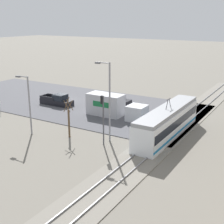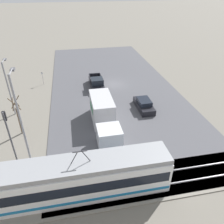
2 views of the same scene
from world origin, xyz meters
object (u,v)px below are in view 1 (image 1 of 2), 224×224
at_px(street_lamp_near_crossing, 108,97).
at_px(street_lamp_mid_block, 28,101).
at_px(pickup_truck, 57,101).
at_px(traffic_light_pole, 103,114).
at_px(sedan_car_0, 117,100).
at_px(street_tree, 69,120).
at_px(box_truck, 113,106).
at_px(light_rail_tram, 167,122).
at_px(no_parking_sign, 0,107).

relative_size(street_lamp_near_crossing, street_lamp_mid_block, 1.27).
relative_size(pickup_truck, traffic_light_pole, 0.99).
bearing_deg(sedan_car_0, street_tree, -170.84).
bearing_deg(box_truck, street_lamp_mid_block, -24.41).
xyz_separation_m(box_truck, street_lamp_near_crossing, (8.35, 4.40, 3.73)).
bearing_deg(pickup_truck, street_lamp_mid_block, 26.36).
bearing_deg(box_truck, traffic_light_pole, 24.92).
distance_m(light_rail_tram, sedan_car_0, 15.85).
distance_m(light_rail_tram, street_lamp_mid_block, 17.14).
bearing_deg(pickup_truck, street_tree, 46.15).
height_order(sedan_car_0, traffic_light_pole, traffic_light_pole).
height_order(pickup_truck, no_parking_sign, no_parking_sign).
bearing_deg(light_rail_tram, box_truck, -108.94).
bearing_deg(pickup_truck, traffic_light_pole, 56.61).
distance_m(pickup_truck, street_lamp_mid_block, 13.92).
distance_m(light_rail_tram, street_lamp_near_crossing, 8.11).
height_order(box_truck, sedan_car_0, box_truck).
height_order(pickup_truck, street_tree, street_tree).
distance_m(street_lamp_near_crossing, street_lamp_mid_block, 10.11).
xyz_separation_m(traffic_light_pole, no_parking_sign, (-1.37, -18.89, -2.32)).
relative_size(box_truck, street_lamp_mid_block, 1.25).
bearing_deg(street_lamp_mid_block, sedan_car_0, 172.48).
distance_m(pickup_truck, no_parking_sign, 9.53).
relative_size(sedan_car_0, street_lamp_mid_block, 0.63).
height_order(sedan_car_0, street_tree, street_tree).
distance_m(pickup_truck, street_lamp_near_crossing, 18.54).
bearing_deg(street_tree, traffic_light_pole, 91.88).
bearing_deg(box_truck, pickup_truck, -93.37).
distance_m(box_truck, traffic_light_pole, 10.87).
bearing_deg(pickup_truck, light_rail_tram, 79.17).
relative_size(sedan_car_0, no_parking_sign, 2.04).
xyz_separation_m(street_tree, no_parking_sign, (-1.53, -14.13, -0.85)).
bearing_deg(light_rail_tram, no_parking_sign, -78.41).
bearing_deg(traffic_light_pole, no_parking_sign, -94.15).
height_order(light_rail_tram, box_truck, light_rail_tram).
bearing_deg(light_rail_tram, traffic_light_pole, -39.68).
distance_m(pickup_truck, traffic_light_pole, 18.98).
xyz_separation_m(light_rail_tram, street_lamp_mid_block, (8.08, -14.91, 2.49)).
height_order(traffic_light_pole, street_tree, traffic_light_pole).
height_order(box_truck, no_parking_sign, box_truck).
height_order(light_rail_tram, street_lamp_near_crossing, street_lamp_near_crossing).
xyz_separation_m(box_truck, pickup_truck, (-0.66, -11.17, -0.77)).
bearing_deg(traffic_light_pole, street_lamp_mid_block, -79.68).
bearing_deg(pickup_truck, street_lamp_near_crossing, 59.95).
distance_m(street_lamp_mid_block, no_parking_sign, 10.15).
bearing_deg(street_lamp_near_crossing, pickup_truck, -120.05).
bearing_deg(no_parking_sign, street_tree, 83.83).
bearing_deg(traffic_light_pole, pickup_truck, -123.39).
xyz_separation_m(traffic_light_pole, street_lamp_near_crossing, (-1.31, -0.09, 1.58)).
relative_size(light_rail_tram, street_lamp_mid_block, 1.99).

